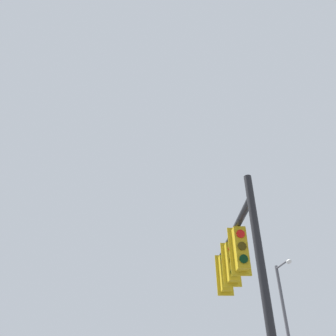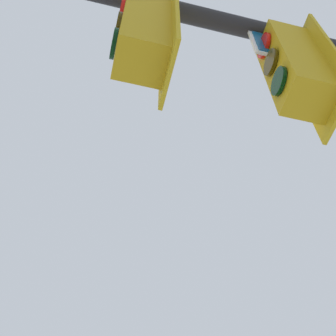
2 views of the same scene
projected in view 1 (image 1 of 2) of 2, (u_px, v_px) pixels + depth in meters
signal_pole_near at (238, 265)px, 8.84m from camera, size 4.43×1.18×5.94m
street_lamp at (288, 323)px, 17.36m from camera, size 2.00×0.72×7.34m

